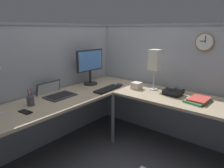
{
  "coord_description": "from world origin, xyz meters",
  "views": [
    {
      "loc": [
        -1.82,
        -1.42,
        1.51
      ],
      "look_at": [
        0.2,
        0.21,
        0.81
      ],
      "focal_mm": 32.88,
      "sensor_mm": 36.0,
      "label": 1
    }
  ],
  "objects_px": {
    "monitor": "(90,64)",
    "cell_phone": "(25,112)",
    "desk_lamp_paper": "(155,61)",
    "pen_cup": "(31,101)",
    "wall_clock": "(205,42)",
    "keyboard": "(108,89)",
    "computer_mouse": "(120,84)",
    "laptop": "(55,93)",
    "book_stack": "(198,100)",
    "office_phone": "(174,92)",
    "tissue_box": "(137,86)"
  },
  "relations": [
    {
      "from": "monitor",
      "to": "computer_mouse",
      "type": "distance_m",
      "value": 0.51
    },
    {
      "from": "laptop",
      "to": "computer_mouse",
      "type": "relative_size",
      "value": 3.73
    },
    {
      "from": "keyboard",
      "to": "desk_lamp_paper",
      "type": "relative_size",
      "value": 0.81
    },
    {
      "from": "monitor",
      "to": "desk_lamp_paper",
      "type": "xyz_separation_m",
      "value": [
        0.32,
        -0.85,
        0.09
      ]
    },
    {
      "from": "computer_mouse",
      "to": "office_phone",
      "type": "xyz_separation_m",
      "value": [
        0.06,
        -0.77,
        0.02
      ]
    },
    {
      "from": "keyboard",
      "to": "desk_lamp_paper",
      "type": "height_order",
      "value": "desk_lamp_paper"
    },
    {
      "from": "keyboard",
      "to": "desk_lamp_paper",
      "type": "distance_m",
      "value": 0.71
    },
    {
      "from": "monitor",
      "to": "pen_cup",
      "type": "distance_m",
      "value": 1.04
    },
    {
      "from": "laptop",
      "to": "monitor",
      "type": "bearing_deg",
      "value": 1.88
    },
    {
      "from": "laptop",
      "to": "keyboard",
      "type": "distance_m",
      "value": 0.68
    },
    {
      "from": "pen_cup",
      "to": "tissue_box",
      "type": "xyz_separation_m",
      "value": [
        1.22,
        -0.54,
        -0.01
      ]
    },
    {
      "from": "desk_lamp_paper",
      "to": "tissue_box",
      "type": "distance_m",
      "value": 0.4
    },
    {
      "from": "cell_phone",
      "to": "monitor",
      "type": "bearing_deg",
      "value": 6.53
    },
    {
      "from": "office_phone",
      "to": "cell_phone",
      "type": "bearing_deg",
      "value": 147.53
    },
    {
      "from": "book_stack",
      "to": "desk_lamp_paper",
      "type": "height_order",
      "value": "desk_lamp_paper"
    },
    {
      "from": "keyboard",
      "to": "desk_lamp_paper",
      "type": "xyz_separation_m",
      "value": [
        0.39,
        -0.47,
        0.37
      ]
    },
    {
      "from": "desk_lamp_paper",
      "to": "laptop",
      "type": "bearing_deg",
      "value": 139.34
    },
    {
      "from": "keyboard",
      "to": "book_stack",
      "type": "bearing_deg",
      "value": -79.12
    },
    {
      "from": "book_stack",
      "to": "desk_lamp_paper",
      "type": "xyz_separation_m",
      "value": [
        0.11,
        0.61,
        0.36
      ]
    },
    {
      "from": "monitor",
      "to": "laptop",
      "type": "distance_m",
      "value": 0.69
    },
    {
      "from": "desk_lamp_paper",
      "to": "wall_clock",
      "type": "bearing_deg",
      "value": -63.71
    },
    {
      "from": "laptop",
      "to": "tissue_box",
      "type": "relative_size",
      "value": 3.23
    },
    {
      "from": "cell_phone",
      "to": "computer_mouse",
      "type": "bearing_deg",
      "value": -11.0
    },
    {
      "from": "monitor",
      "to": "cell_phone",
      "type": "height_order",
      "value": "monitor"
    },
    {
      "from": "book_stack",
      "to": "monitor",
      "type": "bearing_deg",
      "value": 98.19
    },
    {
      "from": "monitor",
      "to": "office_phone",
      "type": "bearing_deg",
      "value": -76.6
    },
    {
      "from": "pen_cup",
      "to": "cell_phone",
      "type": "relative_size",
      "value": 1.25
    },
    {
      "from": "keyboard",
      "to": "pen_cup",
      "type": "relative_size",
      "value": 2.39
    },
    {
      "from": "monitor",
      "to": "cell_phone",
      "type": "relative_size",
      "value": 3.47
    },
    {
      "from": "computer_mouse",
      "to": "cell_phone",
      "type": "distance_m",
      "value": 1.36
    },
    {
      "from": "laptop",
      "to": "desk_lamp_paper",
      "type": "bearing_deg",
      "value": -40.66
    },
    {
      "from": "book_stack",
      "to": "tissue_box",
      "type": "distance_m",
      "value": 0.8
    },
    {
      "from": "cell_phone",
      "to": "desk_lamp_paper",
      "type": "relative_size",
      "value": 0.27
    },
    {
      "from": "pen_cup",
      "to": "wall_clock",
      "type": "height_order",
      "value": "wall_clock"
    },
    {
      "from": "cell_phone",
      "to": "office_phone",
      "type": "distance_m",
      "value": 1.68
    },
    {
      "from": "keyboard",
      "to": "tissue_box",
      "type": "height_order",
      "value": "tissue_box"
    },
    {
      "from": "book_stack",
      "to": "laptop",
      "type": "bearing_deg",
      "value": 120.44
    },
    {
      "from": "book_stack",
      "to": "cell_phone",
      "type": "bearing_deg",
      "value": 138.14
    },
    {
      "from": "keyboard",
      "to": "cell_phone",
      "type": "distance_m",
      "value": 1.09
    },
    {
      "from": "desk_lamp_paper",
      "to": "keyboard",
      "type": "bearing_deg",
      "value": 129.61
    },
    {
      "from": "keyboard",
      "to": "pen_cup",
      "type": "xyz_separation_m",
      "value": [
        -0.95,
        0.26,
        0.04
      ]
    },
    {
      "from": "cell_phone",
      "to": "desk_lamp_paper",
      "type": "xyz_separation_m",
      "value": [
        1.47,
        -0.6,
        0.38
      ]
    },
    {
      "from": "tissue_box",
      "to": "computer_mouse",
      "type": "bearing_deg",
      "value": 90.52
    },
    {
      "from": "laptop",
      "to": "book_stack",
      "type": "distance_m",
      "value": 1.67
    },
    {
      "from": "book_stack",
      "to": "pen_cup",
      "type": "bearing_deg",
      "value": 132.16
    },
    {
      "from": "laptop",
      "to": "office_phone",
      "type": "distance_m",
      "value": 1.45
    },
    {
      "from": "cell_phone",
      "to": "wall_clock",
      "type": "distance_m",
      "value": 2.14
    },
    {
      "from": "computer_mouse",
      "to": "pen_cup",
      "type": "bearing_deg",
      "value": 167.92
    },
    {
      "from": "office_phone",
      "to": "computer_mouse",
      "type": "bearing_deg",
      "value": 94.67
    },
    {
      "from": "tissue_box",
      "to": "wall_clock",
      "type": "height_order",
      "value": "wall_clock"
    }
  ]
}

